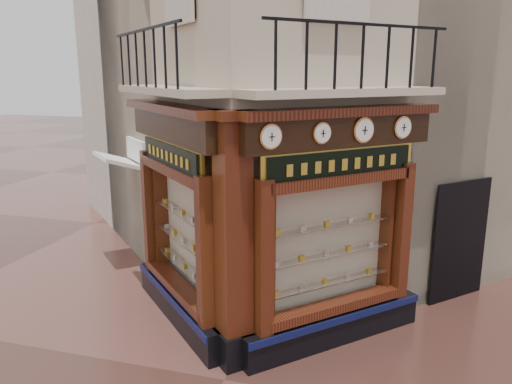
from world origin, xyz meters
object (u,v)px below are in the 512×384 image
(clock_c, at_px, (363,130))
(corner_pilaster, at_px, (233,246))
(awning, at_px, (124,267))
(signboard_left, at_px, (171,156))
(clock_a, at_px, (271,137))
(signboard_right, at_px, (342,164))
(clock_b, at_px, (322,133))
(clock_d, at_px, (402,127))

(clock_c, bearing_deg, corner_pilaster, 168.28)
(awning, xyz_separation_m, signboard_left, (2.33, -2.07, 3.10))
(clock_a, distance_m, signboard_right, 1.46)
(clock_a, height_order, awning, clock_a)
(awning, bearing_deg, clock_b, -161.56)
(clock_b, height_order, clock_d, clock_d)
(clock_c, bearing_deg, clock_a, -180.00)
(clock_c, xyz_separation_m, signboard_left, (-3.22, -0.14, -0.52))
(clock_d, bearing_deg, clock_a, -180.00)
(awning, height_order, signboard_right, signboard_right)
(clock_b, bearing_deg, clock_c, 0.00)
(corner_pilaster, distance_m, signboard_right, 2.12)
(signboard_left, bearing_deg, clock_b, -144.05)
(clock_d, xyz_separation_m, signboard_right, (-0.88, -0.72, -0.52))
(clock_a, bearing_deg, clock_d, 0.00)
(awning, bearing_deg, clock_c, -154.18)
(clock_c, height_order, clock_d, clock_c)
(clock_c, height_order, awning, clock_c)
(awning, distance_m, signboard_left, 4.39)
(clock_c, distance_m, signboard_right, 0.61)
(signboard_right, bearing_deg, signboard_left, 135.00)
(clock_d, height_order, awning, clock_d)
(corner_pilaster, height_order, clock_d, corner_pilaster)
(corner_pilaster, distance_m, clock_c, 2.69)
(clock_b, distance_m, signboard_left, 2.74)
(clock_d, bearing_deg, corner_pilaster, 171.57)
(awning, relative_size, signboard_right, 0.63)
(clock_a, distance_m, clock_d, 2.50)
(clock_d, height_order, signboard_right, clock_d)
(corner_pilaster, xyz_separation_m, clock_a, (0.57, -0.03, 1.67))
(clock_c, distance_m, signboard_left, 3.26)
(signboard_left, height_order, signboard_right, signboard_right)
(clock_c, relative_size, signboard_left, 0.20)
(clock_d, bearing_deg, signboard_right, 174.42)
(clock_b, xyz_separation_m, clock_c, (0.56, 0.56, 0.00))
(clock_b, xyz_separation_m, signboard_right, (0.27, 0.42, -0.52))
(signboard_right, bearing_deg, clock_c, -19.73)
(clock_c, bearing_deg, awning, 115.82)
(clock_b, height_order, signboard_left, clock_b)
(corner_pilaster, distance_m, awning, 5.26)
(clock_a, bearing_deg, signboard_right, 4.63)
(clock_b, xyz_separation_m, signboard_left, (-2.66, 0.42, -0.52))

